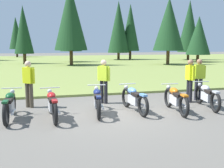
# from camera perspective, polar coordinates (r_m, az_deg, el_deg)

# --- Properties ---
(ground_plane) EXTENTS (140.00, 140.00, 0.00)m
(ground_plane) POSITION_cam_1_polar(r_m,az_deg,el_deg) (8.66, 1.02, -6.46)
(ground_plane) COLOR #605B54
(grass_moorland) EXTENTS (80.00, 44.00, 0.10)m
(grass_moorland) POSITION_cam_1_polar(r_m,az_deg,el_deg) (33.44, -10.86, 4.47)
(grass_moorland) COLOR olive
(grass_moorland) RESTS_ON ground
(forest_treeline) EXTENTS (32.64, 27.29, 8.54)m
(forest_treeline) POSITION_cam_1_polar(r_m,az_deg,el_deg) (35.33, -3.74, 11.85)
(forest_treeline) COLOR #47331E
(forest_treeline) RESTS_ON ground
(motorcycle_british_green) EXTENTS (0.62, 2.10, 0.88)m
(motorcycle_british_green) POSITION_cam_1_polar(r_m,az_deg,el_deg) (8.52, -21.08, -4.25)
(motorcycle_british_green) COLOR black
(motorcycle_british_green) RESTS_ON ground
(motorcycle_red) EXTENTS (0.62, 2.10, 0.88)m
(motorcycle_red) POSITION_cam_1_polar(r_m,az_deg,el_deg) (8.23, -12.69, -4.32)
(motorcycle_red) COLOR black
(motorcycle_red) RESTS_ON ground
(motorcycle_navy) EXTENTS (0.62, 2.09, 0.88)m
(motorcycle_navy) POSITION_cam_1_polar(r_m,az_deg,el_deg) (8.61, -3.12, -3.57)
(motorcycle_navy) COLOR black
(motorcycle_navy) RESTS_ON ground
(motorcycle_sky_blue) EXTENTS (0.62, 2.10, 0.88)m
(motorcycle_sky_blue) POSITION_cam_1_polar(r_m,az_deg,el_deg) (8.92, 4.74, -3.16)
(motorcycle_sky_blue) COLOR black
(motorcycle_sky_blue) RESTS_ON ground
(motorcycle_orange) EXTENTS (0.62, 2.10, 0.88)m
(motorcycle_orange) POSITION_cam_1_polar(r_m,az_deg,el_deg) (9.11, 13.47, -3.13)
(motorcycle_orange) COLOR black
(motorcycle_orange) RESTS_ON ground
(motorcycle_silver) EXTENTS (0.69, 2.08, 0.88)m
(motorcycle_silver) POSITION_cam_1_polar(r_m,az_deg,el_deg) (10.03, 19.67, -2.35)
(motorcycle_silver) COLOR black
(motorcycle_silver) RESTS_ON ground
(rider_with_back_turned) EXTENTS (0.44, 0.40, 1.67)m
(rider_with_back_turned) POSITION_cam_1_polar(r_m,az_deg,el_deg) (9.85, -17.42, 0.58)
(rider_with_back_turned) COLOR #4C4233
(rider_with_back_turned) RESTS_ON ground
(rider_checking_bike) EXTENTS (0.24, 0.55, 1.67)m
(rider_checking_bike) POSITION_cam_1_polar(r_m,az_deg,el_deg) (10.75, 16.35, 1.24)
(rider_checking_bike) COLOR black
(rider_checking_bike) RESTS_ON ground
(rider_near_row_end) EXTENTS (0.54, 0.27, 1.67)m
(rider_near_row_end) POSITION_cam_1_polar(r_m,az_deg,el_deg) (11.24, 18.12, 1.46)
(rider_near_row_end) COLOR #2D2D38
(rider_near_row_end) RESTS_ON ground
(rider_in_hivis_vest) EXTENTS (0.42, 0.41, 1.67)m
(rider_in_hivis_vest) POSITION_cam_1_polar(r_m,az_deg,el_deg) (10.08, -1.79, 1.13)
(rider_in_hivis_vest) COLOR black
(rider_in_hivis_vest) RESTS_ON ground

